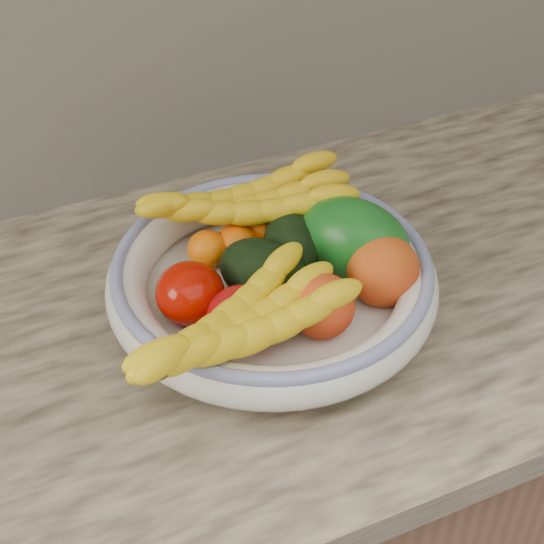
{
  "coord_description": "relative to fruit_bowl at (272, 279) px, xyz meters",
  "views": [
    {
      "loc": [
        -0.3,
        0.98,
        1.58
      ],
      "look_at": [
        0.0,
        1.66,
        0.96
      ],
      "focal_mm": 55.0,
      "sensor_mm": 36.0,
      "label": 1
    }
  ],
  "objects": [
    {
      "name": "kitchen_counter",
      "position": [
        0.0,
        0.03,
        -0.48
      ],
      "size": [
        2.44,
        0.66,
        1.4
      ],
      "color": "brown",
      "rests_on": "ground"
    },
    {
      "name": "fruit_bowl",
      "position": [
        0.0,
        0.0,
        0.0
      ],
      "size": [
        0.39,
        0.39,
        0.08
      ],
      "color": "silver",
      "rests_on": "kitchen_counter"
    },
    {
      "name": "clementine_back_left",
      "position": [
        -0.05,
        0.08,
        0.01
      ],
      "size": [
        0.05,
        0.05,
        0.05
      ],
      "primitive_type": "ellipsoid",
      "rotation": [
        0.0,
        0.0,
        0.04
      ],
      "color": "orange",
      "rests_on": "fruit_bowl"
    },
    {
      "name": "clementine_back_right",
      "position": [
        0.03,
        0.11,
        0.01
      ],
      "size": [
        0.06,
        0.06,
        0.05
      ],
      "primitive_type": "ellipsoid",
      "rotation": [
        0.0,
        0.0,
        0.24
      ],
      "color": "orange",
      "rests_on": "fruit_bowl"
    },
    {
      "name": "clementine_back_mid",
      "position": [
        -0.01,
        0.08,
        0.01
      ],
      "size": [
        0.06,
        0.06,
        0.05
      ],
      "primitive_type": "ellipsoid",
      "rotation": [
        0.0,
        0.0,
        -0.28
      ],
      "color": "#FB6805",
      "rests_on": "fruit_bowl"
    },
    {
      "name": "clementine_extra",
      "position": [
        0.03,
        0.09,
        0.01
      ],
      "size": [
        0.06,
        0.06,
        0.05
      ],
      "primitive_type": "ellipsoid",
      "color": "#F26005",
      "rests_on": "fruit_bowl"
    },
    {
      "name": "tomato_left",
      "position": [
        -0.1,
        0.0,
        0.01
      ],
      "size": [
        0.1,
        0.1,
        0.07
      ],
      "primitive_type": "ellipsoid",
      "rotation": [
        0.0,
        0.0,
        0.24
      ],
      "color": "#AD0B00",
      "rests_on": "fruit_bowl"
    },
    {
      "name": "tomato_near_left",
      "position": [
        -0.06,
        -0.06,
        0.01
      ],
      "size": [
        0.09,
        0.09,
        0.07
      ],
      "primitive_type": "ellipsoid",
      "rotation": [
        0.0,
        0.0,
        -0.1
      ],
      "color": "#A00A0D",
      "rests_on": "fruit_bowl"
    },
    {
      "name": "avocado_center",
      "position": [
        -0.01,
        -0.0,
        0.02
      ],
      "size": [
        0.13,
        0.13,
        0.08
      ],
      "primitive_type": "ellipsoid",
      "rotation": [
        0.0,
        0.0,
        0.63
      ],
      "color": "black",
      "rests_on": "fruit_bowl"
    },
    {
      "name": "avocado_right",
      "position": [
        0.04,
        0.03,
        0.02
      ],
      "size": [
        0.1,
        0.12,
        0.07
      ],
      "primitive_type": "ellipsoid",
      "rotation": [
        0.0,
        0.0,
        -0.3
      ],
      "color": "black",
      "rests_on": "fruit_bowl"
    },
    {
      "name": "green_mango",
      "position": [
        0.1,
        -0.0,
        0.03
      ],
      "size": [
        0.18,
        0.19,
        0.13
      ],
      "primitive_type": "ellipsoid",
      "rotation": [
        0.0,
        0.31,
        0.59
      ],
      "color": "#0F5314",
      "rests_on": "fruit_bowl"
    },
    {
      "name": "peach_front",
      "position": [
        0.02,
        -0.08,
        0.02
      ],
      "size": [
        0.1,
        0.1,
        0.07
      ],
      "primitive_type": "ellipsoid",
      "rotation": [
        0.0,
        0.0,
        0.43
      ],
      "color": "orange",
      "rests_on": "fruit_bowl"
    },
    {
      "name": "peach_right",
      "position": [
        0.11,
        -0.06,
        0.02
      ],
      "size": [
        0.09,
        0.09,
        0.08
      ],
      "primitive_type": "ellipsoid",
      "rotation": [
        0.0,
        0.0,
        0.08
      ],
      "color": "orange",
      "rests_on": "fruit_bowl"
    },
    {
      "name": "banana_bunch_back",
      "position": [
        0.01,
        0.1,
        0.04
      ],
      "size": [
        0.29,
        0.15,
        0.08
      ],
      "primitive_type": null,
      "rotation": [
        0.0,
        0.0,
        -0.14
      ],
      "color": "yellow",
      "rests_on": "fruit_bowl"
    },
    {
      "name": "banana_bunch_front",
      "position": [
        -0.08,
        -0.1,
        0.03
      ],
      "size": [
        0.31,
        0.21,
        0.08
      ],
      "primitive_type": null,
      "rotation": [
        0.0,
        0.0,
        0.34
      ],
      "color": "yellow",
      "rests_on": "fruit_bowl"
    }
  ]
}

